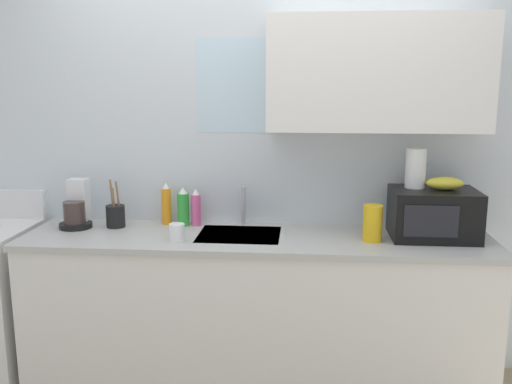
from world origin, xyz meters
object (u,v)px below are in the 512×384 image
(dish_soap_bottle_pink, at_px, (196,208))
(dish_soap_bottle_green, at_px, (183,208))
(coffee_maker, at_px, (77,209))
(cereal_canister, at_px, (373,223))
(paper_towel_roll, at_px, (416,168))
(mug_white, at_px, (177,232))
(dish_soap_bottle_orange, at_px, (166,205))
(banana_bunch, at_px, (445,183))
(microwave, at_px, (433,214))
(utensil_crock, at_px, (116,215))

(dish_soap_bottle_pink, height_order, dish_soap_bottle_green, dish_soap_bottle_green)
(coffee_maker, xyz_separation_m, dish_soap_bottle_pink, (0.70, 0.09, -0.00))
(dish_soap_bottle_pink, relative_size, cereal_canister, 1.12)
(paper_towel_roll, xyz_separation_m, mug_white, (-1.29, -0.24, -0.33))
(dish_soap_bottle_pink, relative_size, dish_soap_bottle_orange, 0.88)
(dish_soap_bottle_orange, bearing_deg, dish_soap_bottle_green, -13.65)
(banana_bunch, bearing_deg, dish_soap_bottle_green, 174.58)
(banana_bunch, bearing_deg, microwave, -178.23)
(microwave, relative_size, mug_white, 4.84)
(microwave, relative_size, dish_soap_bottle_orange, 1.81)
(banana_bunch, distance_m, cereal_canister, 0.45)
(dish_soap_bottle_pink, relative_size, utensil_crock, 0.78)
(coffee_maker, relative_size, utensil_crock, 0.98)
(coffee_maker, xyz_separation_m, dish_soap_bottle_orange, (0.51, 0.11, 0.02))
(microwave, height_order, dish_soap_bottle_pink, microwave)
(banana_bunch, relative_size, dish_soap_bottle_pink, 0.90)
(banana_bunch, relative_size, cereal_canister, 1.00)
(microwave, bearing_deg, coffee_maker, 178.33)
(coffee_maker, bearing_deg, dish_soap_bottle_green, 7.49)
(cereal_canister, bearing_deg, paper_towel_roll, 32.01)
(coffee_maker, height_order, dish_soap_bottle_orange, coffee_maker)
(dish_soap_bottle_orange, height_order, utensil_crock, utensil_crock)
(paper_towel_roll, xyz_separation_m, dish_soap_bottle_pink, (-1.25, 0.10, -0.28))
(coffee_maker, height_order, utensil_crock, utensil_crock)
(coffee_maker, distance_m, utensil_crock, 0.23)
(banana_bunch, height_order, cereal_canister, banana_bunch)
(dish_soap_bottle_green, bearing_deg, banana_bunch, -5.42)
(microwave, distance_m, coffee_maker, 2.05)
(microwave, relative_size, banana_bunch, 2.30)
(paper_towel_roll, xyz_separation_m, utensil_crock, (-1.72, 0.02, -0.31))
(coffee_maker, bearing_deg, dish_soap_bottle_pink, 7.29)
(cereal_canister, height_order, utensil_crock, utensil_crock)
(mug_white, bearing_deg, paper_towel_roll, 10.52)
(dish_soap_bottle_green, bearing_deg, microwave, -5.67)
(microwave, height_order, coffee_maker, coffee_maker)
(paper_towel_roll, bearing_deg, dish_soap_bottle_pink, 175.54)
(dish_soap_bottle_green, height_order, cereal_canister, dish_soap_bottle_green)
(microwave, relative_size, dish_soap_bottle_pink, 2.06)
(paper_towel_roll, relative_size, dish_soap_bottle_pink, 0.99)
(coffee_maker, relative_size, cereal_canister, 1.41)
(utensil_crock, bearing_deg, dish_soap_bottle_green, 10.16)
(microwave, bearing_deg, utensil_crock, 177.75)
(banana_bunch, relative_size, utensil_crock, 0.70)
(banana_bunch, relative_size, dish_soap_bottle_orange, 0.79)
(banana_bunch, distance_m, utensil_crock, 1.89)
(microwave, xyz_separation_m, dish_soap_bottle_pink, (-1.35, 0.15, -0.03))
(microwave, distance_m, dish_soap_bottle_green, 1.44)
(dish_soap_bottle_pink, xyz_separation_m, cereal_canister, (1.01, -0.25, -0.01))
(microwave, bearing_deg, dish_soap_bottle_green, 174.33)
(banana_bunch, distance_m, coffee_maker, 2.11)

